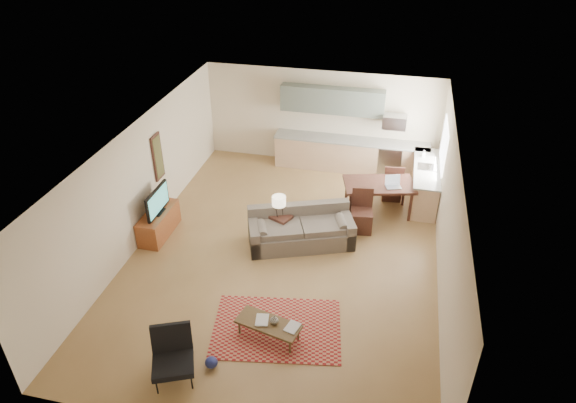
% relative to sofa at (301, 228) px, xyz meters
% --- Properties ---
extents(room, '(9.00, 9.00, 9.00)m').
position_rel_sofa_xyz_m(room, '(-0.27, -0.42, 0.93)').
color(room, olive).
rests_on(room, ground).
extents(kitchen_counter_back, '(4.26, 0.64, 0.92)m').
position_rel_sofa_xyz_m(kitchen_counter_back, '(0.63, 3.76, 0.04)').
color(kitchen_counter_back, tan).
rests_on(kitchen_counter_back, ground).
extents(kitchen_counter_right, '(0.64, 2.26, 0.92)m').
position_rel_sofa_xyz_m(kitchen_counter_right, '(2.66, 2.58, 0.04)').
color(kitchen_counter_right, tan).
rests_on(kitchen_counter_right, ground).
extents(kitchen_range, '(0.62, 0.62, 0.90)m').
position_rel_sofa_xyz_m(kitchen_range, '(1.73, 3.76, 0.03)').
color(kitchen_range, '#A5A8AD').
rests_on(kitchen_range, ground).
extents(kitchen_microwave, '(0.62, 0.40, 0.35)m').
position_rel_sofa_xyz_m(kitchen_microwave, '(1.73, 3.78, 1.13)').
color(kitchen_microwave, '#A5A8AD').
rests_on(kitchen_microwave, room).
extents(upper_cabinets, '(2.80, 0.34, 0.70)m').
position_rel_sofa_xyz_m(upper_cabinets, '(0.03, 3.91, 1.53)').
color(upper_cabinets, slate).
rests_on(upper_cabinets, room).
extents(window_right, '(0.02, 1.40, 1.05)m').
position_rel_sofa_xyz_m(window_right, '(2.96, 2.58, 1.13)').
color(window_right, white).
rests_on(window_right, room).
extents(wall_art_left, '(0.06, 0.42, 1.10)m').
position_rel_sofa_xyz_m(wall_art_left, '(-3.48, 0.48, 1.13)').
color(wall_art_left, olive).
rests_on(wall_art_left, room).
extents(triptych, '(1.70, 0.04, 0.50)m').
position_rel_sofa_xyz_m(triptych, '(-0.37, 4.05, 1.33)').
color(triptych, beige).
rests_on(triptych, room).
extents(rug, '(2.54, 1.95, 0.02)m').
position_rel_sofa_xyz_m(rug, '(0.10, -2.64, -0.41)').
color(rug, maroon).
rests_on(rug, floor).
extents(sofa, '(2.61, 1.83, 0.83)m').
position_rel_sofa_xyz_m(sofa, '(0.00, 0.00, 0.00)').
color(sofa, '#63594D').
rests_on(sofa, floor).
extents(coffee_table, '(1.23, 0.72, 0.35)m').
position_rel_sofa_xyz_m(coffee_table, '(0.01, -2.87, -0.24)').
color(coffee_table, '#49351B').
rests_on(coffee_table, floor).
extents(book_a, '(0.32, 0.37, 0.03)m').
position_rel_sofa_xyz_m(book_a, '(-0.23, -2.86, -0.06)').
color(book_a, maroon).
rests_on(book_a, coffee_table).
extents(book_b, '(0.37, 0.41, 0.02)m').
position_rel_sofa_xyz_m(book_b, '(0.34, -2.86, -0.06)').
color(book_b, navy).
rests_on(book_b, coffee_table).
extents(vase, '(0.23, 0.23, 0.16)m').
position_rel_sofa_xyz_m(vase, '(0.11, -2.85, 0.01)').
color(vase, black).
rests_on(vase, coffee_table).
extents(armchair, '(1.00, 1.00, 0.87)m').
position_rel_sofa_xyz_m(armchair, '(-1.27, -4.07, 0.02)').
color(armchair, black).
rests_on(armchair, floor).
extents(tv_credenza, '(0.50, 1.29, 0.60)m').
position_rel_sofa_xyz_m(tv_credenza, '(-3.25, -0.36, -0.12)').
color(tv_credenza, brown).
rests_on(tv_credenza, floor).
extents(tv, '(0.10, 1.00, 0.60)m').
position_rel_sofa_xyz_m(tv, '(-3.20, -0.36, 0.48)').
color(tv, black).
rests_on(tv, tv_credenza).
extents(console_table, '(0.64, 0.55, 0.63)m').
position_rel_sofa_xyz_m(console_table, '(-0.52, 0.09, -0.10)').
color(console_table, '#3A1E17').
rests_on(console_table, floor).
extents(table_lamp, '(0.42, 0.42, 0.50)m').
position_rel_sofa_xyz_m(table_lamp, '(-0.52, 0.09, 0.46)').
color(table_lamp, beige).
rests_on(table_lamp, console_table).
extents(dining_table, '(1.83, 1.32, 0.84)m').
position_rel_sofa_xyz_m(dining_table, '(1.56, 1.65, 0.00)').
color(dining_table, '#3A1E17').
rests_on(dining_table, floor).
extents(dining_chair_near, '(0.55, 0.57, 1.01)m').
position_rel_sofa_xyz_m(dining_chair_near, '(1.26, 0.84, 0.09)').
color(dining_chair_near, '#3A1E17').
rests_on(dining_chair_near, floor).
extents(dining_chair_far, '(0.52, 0.54, 1.00)m').
position_rel_sofa_xyz_m(dining_chair_far, '(1.87, 2.47, 0.08)').
color(dining_chair_far, '#3A1E17').
rests_on(dining_chair_far, floor).
extents(laptop, '(0.42, 0.36, 0.26)m').
position_rel_sofa_xyz_m(laptop, '(1.89, 1.54, 0.55)').
color(laptop, '#A5A8AD').
rests_on(laptop, dining_table).
extents(soap_bottle, '(0.11, 0.11, 0.19)m').
position_rel_sofa_xyz_m(soap_bottle, '(2.56, 3.14, 0.60)').
color(soap_bottle, beige).
rests_on(soap_bottle, kitchen_counter_right).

